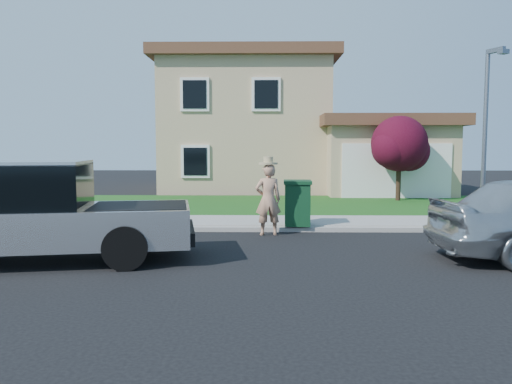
# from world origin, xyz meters

# --- Properties ---
(ground) EXTENTS (80.00, 80.00, 0.00)m
(ground) POSITION_xyz_m (0.00, 0.00, 0.00)
(ground) COLOR black
(ground) RESTS_ON ground
(curb) EXTENTS (40.00, 0.20, 0.12)m
(curb) POSITION_xyz_m (1.00, 2.90, 0.06)
(curb) COLOR gray
(curb) RESTS_ON ground
(sidewalk) EXTENTS (40.00, 2.00, 0.15)m
(sidewalk) POSITION_xyz_m (1.00, 4.00, 0.07)
(sidewalk) COLOR gray
(sidewalk) RESTS_ON ground
(lawn) EXTENTS (40.00, 7.00, 0.10)m
(lawn) POSITION_xyz_m (1.00, 8.50, 0.05)
(lawn) COLOR #134213
(lawn) RESTS_ON ground
(house) EXTENTS (14.00, 11.30, 6.85)m
(house) POSITION_xyz_m (1.31, 16.38, 3.17)
(house) COLOR tan
(house) RESTS_ON ground
(pickup_truck) EXTENTS (6.19, 2.98, 1.95)m
(pickup_truck) POSITION_xyz_m (-3.48, -0.69, 0.91)
(pickup_truck) COLOR black
(pickup_truck) RESTS_ON ground
(woman) EXTENTS (0.71, 0.52, 1.98)m
(woman) POSITION_xyz_m (1.01, 2.36, 0.94)
(woman) COLOR tan
(woman) RESTS_ON ground
(ornamental_tree) EXTENTS (2.47, 2.23, 3.39)m
(ornamental_tree) POSITION_xyz_m (6.36, 9.98, 2.27)
(ornamental_tree) COLOR black
(ornamental_tree) RESTS_ON lawn
(trash_bin) EXTENTS (0.76, 0.86, 1.19)m
(trash_bin) POSITION_xyz_m (1.80, 3.10, 0.75)
(trash_bin) COLOR #0F371D
(trash_bin) RESTS_ON sidewalk
(street_lamp) EXTENTS (0.38, 0.60, 4.66)m
(street_lamp) POSITION_xyz_m (6.56, 2.70, 2.66)
(street_lamp) COLOR slate
(street_lamp) RESTS_ON ground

